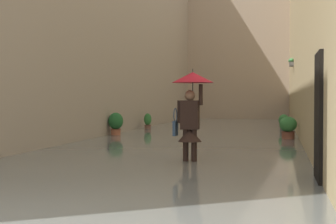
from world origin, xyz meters
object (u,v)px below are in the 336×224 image
(person_wading, at_px, (191,102))
(potted_plant_mid_right, at_px, (116,124))
(potted_plant_mid_left, at_px, (288,128))
(potted_plant_far_left, at_px, (284,123))
(potted_plant_far_right, at_px, (148,122))

(person_wading, bearing_deg, potted_plant_mid_right, -60.09)
(person_wading, relative_size, potted_plant_mid_left, 2.40)
(potted_plant_mid_left, xyz_separation_m, potted_plant_far_left, (0.10, -4.33, -0.03))
(person_wading, xyz_separation_m, potted_plant_mid_right, (4.01, -6.97, -0.82))
(person_wading, distance_m, potted_plant_far_right, 11.64)
(person_wading, relative_size, potted_plant_far_left, 2.56)
(potted_plant_mid_left, relative_size, potted_plant_mid_right, 0.91)
(potted_plant_far_left, bearing_deg, potted_plant_mid_right, 33.32)
(potted_plant_mid_left, bearing_deg, potted_plant_mid_right, -3.56)
(potted_plant_far_left, bearing_deg, potted_plant_far_right, -0.18)
(potted_plant_mid_left, height_order, potted_plant_far_left, potted_plant_mid_left)
(potted_plant_mid_left, bearing_deg, potted_plant_far_right, -36.10)
(person_wading, distance_m, potted_plant_mid_right, 8.08)
(potted_plant_mid_left, height_order, potted_plant_far_right, potted_plant_mid_left)
(potted_plant_far_right, relative_size, potted_plant_mid_right, 0.85)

